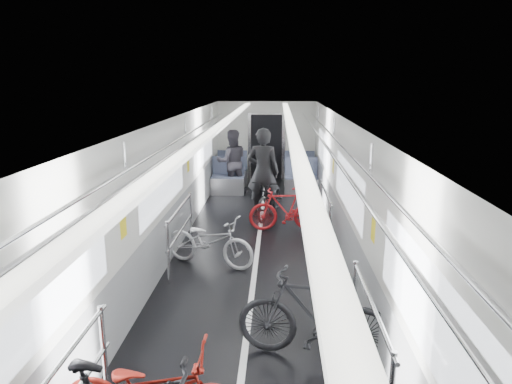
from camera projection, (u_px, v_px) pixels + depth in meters
car_shell at (260, 179)px, 9.06m from camera, size 3.02×14.01×2.41m
bike_left_far at (209, 241)px, 7.61m from camera, size 1.71×1.08×0.85m
bike_right_near at (315, 315)px, 5.03m from camera, size 1.79×0.76×1.04m
bike_right_far at (286, 209)px, 9.38m from camera, size 1.55×0.60×0.91m
bike_aisle at (270, 197)px, 10.35m from camera, size 1.02×1.78×0.89m
person_standing at (263, 172)px, 10.32m from camera, size 0.79×0.58×2.01m
person_seated at (232, 162)px, 12.38m from camera, size 0.97×0.83×1.74m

